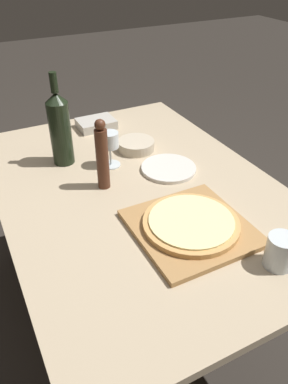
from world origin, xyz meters
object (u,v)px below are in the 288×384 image
Objects in this scene: pizza at (191,223)px; small_bowl at (136,145)px; wine_glass at (110,142)px; pepper_mill at (102,156)px; wine_bottle at (60,128)px.

pizza is 0.56m from small_bowl.
wine_glass is (-0.07, 0.48, 0.07)m from pizza.
pepper_mill is (-0.15, 0.35, 0.10)m from pizza.
pizza is 0.49m from wine_glass.
wine_glass is at bearing -153.62° from small_bowl.
small_bowl is (0.31, -0.04, -0.13)m from wine_bottle.
wine_glass is 0.91× the size of small_bowl.
small_bowl is at bearing 81.66° from pizza.
wine_bottle reaches higher than wine_glass.
wine_bottle is 0.20m from wine_glass.
pepper_mill is at bearing 112.80° from pizza.
pizza is at bearing -69.25° from wine_bottle.
pepper_mill is (0.08, -0.24, -0.02)m from wine_bottle.
small_bowl is (0.23, 0.20, -0.11)m from pepper_mill.
wine_bottle is at bearing 172.96° from small_bowl.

